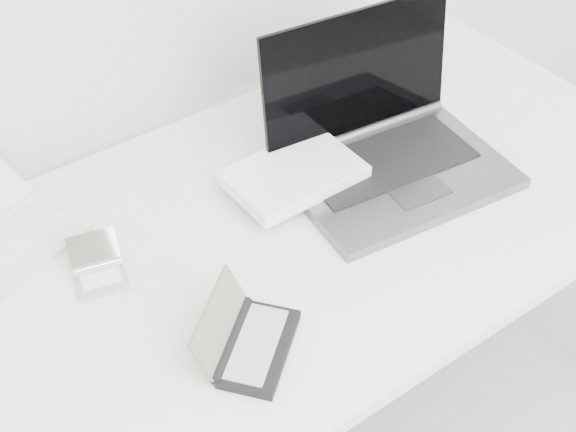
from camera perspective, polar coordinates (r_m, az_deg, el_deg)
desk at (r=1.53m, az=0.03°, el=-1.66°), size 1.60×0.80×0.73m
laptop_large at (r=1.59m, az=5.56°, el=4.56°), size 0.54×0.38×0.29m
netbook_open_white at (r=1.54m, az=-19.44°, el=-1.05°), size 0.29×0.33×0.08m
pda_silver at (r=1.43m, az=-13.27°, el=-3.87°), size 0.11×0.12×0.06m
palmtop_charcoal at (r=1.29m, az=-2.88°, el=-8.90°), size 0.22×0.21×0.09m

